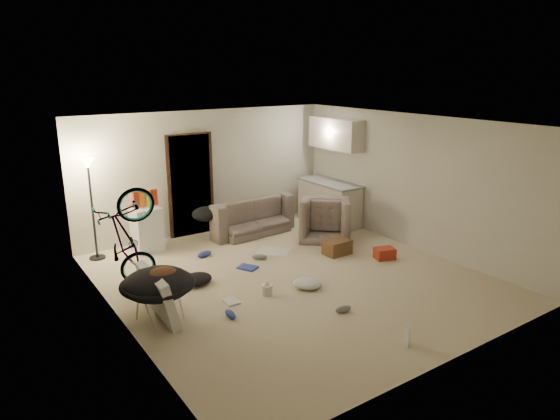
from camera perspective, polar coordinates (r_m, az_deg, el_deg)
floor at (r=8.22m, az=1.37°, el=-7.76°), size 5.50×6.00×0.02m
ceiling at (r=7.57m, az=1.49°, el=10.00°), size 5.50×6.00×0.02m
wall_back at (r=10.33m, az=-8.35°, el=4.35°), size 5.50×0.02×2.50m
wall_front at (r=5.75m, az=19.23°, el=-5.78°), size 5.50×0.02×2.50m
wall_left at (r=6.65m, az=-18.34°, el=-2.77°), size 0.02×6.00×2.50m
wall_right at (r=9.63m, az=14.94°, el=3.13°), size 0.02×6.00×2.50m
doorway at (r=10.18m, az=-10.22°, el=2.77°), size 0.85×0.10×2.04m
door_trim at (r=10.15m, az=-10.15°, el=2.74°), size 0.97×0.04×2.10m
floor_lamp at (r=9.21m, az=-20.89°, el=2.42°), size 0.28×0.28×1.81m
kitchen_counter at (r=10.98m, az=5.66°, el=0.78°), size 0.60×1.50×0.88m
counter_top at (r=10.87m, az=5.73°, el=3.12°), size 0.64×1.54×0.04m
kitchen_uppers at (r=10.77m, az=6.42°, el=8.66°), size 0.38×1.40×0.65m
sofa at (r=10.38m, az=-3.65°, el=-1.03°), size 1.91×0.85×0.55m
armchair at (r=10.11m, az=5.28°, el=-1.27°), size 1.29×1.28×0.63m
bicycle at (r=8.04m, az=-16.90°, el=-5.65°), size 1.70×0.88×0.95m
book_asset at (r=6.49m, az=14.47°, el=-15.01°), size 0.29×0.27×0.02m
mini_fridge at (r=9.58m, az=-14.98°, el=-2.12°), size 0.50×0.50×0.83m
snack_box_0 at (r=9.37m, az=-16.21°, el=1.12°), size 0.11×0.09×0.30m
snack_box_1 at (r=9.41m, az=-15.52°, el=1.23°), size 0.11×0.08×0.30m
snack_box_2 at (r=9.44m, az=-14.84°, el=1.34°), size 0.12×0.09×0.30m
snack_box_3 at (r=9.48m, az=-14.15°, el=1.44°), size 0.10×0.07×0.30m
saucer_chair at (r=6.95m, az=-13.74°, el=-8.92°), size 1.00×1.00×0.71m
hoodie at (r=6.86m, az=-13.37°, el=-7.37°), size 0.58×0.54×0.22m
sofa_drape at (r=9.87m, az=-8.43°, el=-0.44°), size 0.65×0.57×0.28m
tv_box at (r=7.01m, az=-13.78°, el=-9.44°), size 0.29×1.04×0.69m
drink_case_a at (r=9.21m, az=6.55°, el=-4.22°), size 0.47×0.34×0.27m
drink_case_b at (r=9.14m, az=11.85°, el=-4.88°), size 0.41×0.35×0.20m
juicer at (r=7.58m, az=-1.49°, el=-9.04°), size 0.16×0.16×0.23m
newspaper at (r=9.33m, az=-0.75°, el=-4.70°), size 0.73×0.74×0.01m
book_blue at (r=8.57m, az=-3.72°, el=-6.57°), size 0.35×0.39×0.03m
book_white at (r=7.42m, az=-5.57°, el=-10.36°), size 0.20×0.26×0.02m
shoe_0 at (r=9.14m, az=-8.62°, el=-5.00°), size 0.32×0.19×0.11m
shoe_1 at (r=8.92m, az=-2.35°, el=-5.38°), size 0.29×0.25×0.10m
shoe_2 at (r=6.99m, az=-5.69°, el=-11.77°), size 0.12×0.26×0.10m
shoe_3 at (r=7.15m, az=7.24°, el=-11.17°), size 0.27×0.13×0.10m
clothes_lump_a at (r=8.06m, az=-9.49°, el=-7.80°), size 0.55×0.49×0.16m
clothes_lump_c at (r=7.83m, az=3.14°, el=-8.38°), size 0.59×0.59×0.14m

